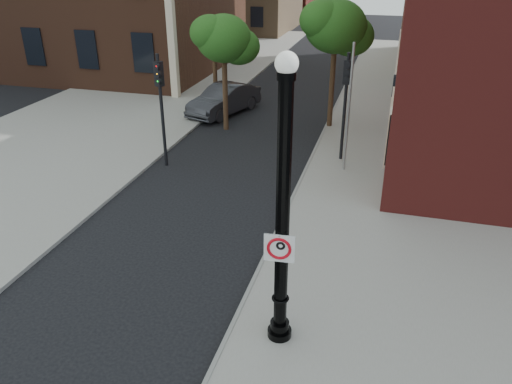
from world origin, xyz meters
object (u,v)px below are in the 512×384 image
(lamppost, at_px, (282,226))
(traffic_signal_right, at_px, (346,90))
(traffic_signal_left, at_px, (160,93))
(no_parking_sign, at_px, (279,248))
(parked_car, at_px, (224,100))

(lamppost, height_order, traffic_signal_right, lamppost)
(lamppost, xyz_separation_m, traffic_signal_left, (-6.60, 8.40, 0.04))
(traffic_signal_left, relative_size, traffic_signal_right, 1.01)
(no_parking_sign, relative_size, traffic_signal_right, 0.14)
(parked_car, bearing_deg, traffic_signal_left, -71.35)
(no_parking_sign, bearing_deg, traffic_signal_left, 122.54)
(lamppost, xyz_separation_m, no_parking_sign, (-0.01, -0.16, -0.41))
(traffic_signal_left, distance_m, traffic_signal_right, 7.03)
(lamppost, bearing_deg, parked_car, 112.94)
(lamppost, distance_m, no_parking_sign, 0.44)
(no_parking_sign, xyz_separation_m, traffic_signal_left, (-6.59, 8.56, 0.46))
(parked_car, bearing_deg, no_parking_sign, -48.49)
(no_parking_sign, height_order, traffic_signal_left, traffic_signal_left)
(no_parking_sign, bearing_deg, lamppost, 80.58)
(no_parking_sign, height_order, traffic_signal_right, traffic_signal_right)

